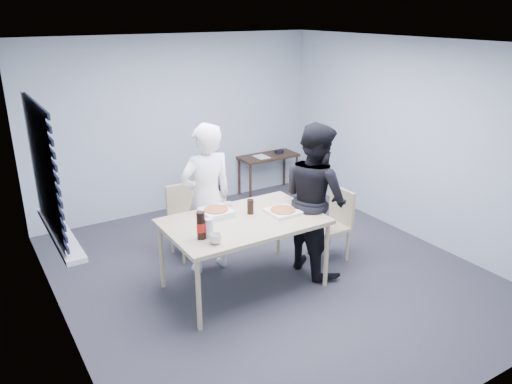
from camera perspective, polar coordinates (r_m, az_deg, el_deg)
room at (r=5.01m, az=-22.72°, el=1.37°), size 5.00×5.00×5.00m
dining_table at (r=5.35m, az=-1.41°, el=-3.76°), size 1.67×1.06×0.81m
chair_far at (r=6.28m, az=-7.98°, el=-2.59°), size 0.42×0.42×0.89m
chair_right at (r=6.16m, az=8.97°, el=-3.11°), size 0.42×0.42×0.89m
person_white at (r=5.72m, az=-5.65°, el=-0.79°), size 0.65×0.42×1.77m
person_black at (r=5.74m, az=6.75°, el=-0.75°), size 0.47×0.86×1.77m
side_table at (r=8.25m, az=1.41°, el=3.71°), size 0.99×0.44×0.66m
stool at (r=7.20m, az=-5.32°, el=-0.02°), size 0.40×0.40×0.55m
backpack at (r=7.08m, az=-5.36°, el=2.48°), size 0.33×0.24×0.46m
pizza_box_a at (r=5.43m, az=-4.56°, el=-2.32°), size 0.31×0.31×0.08m
pizza_box_b at (r=5.49m, az=3.09°, el=-2.22°), size 0.32×0.32×0.05m
mug_a at (r=4.80m, az=-4.64°, el=-5.34°), size 0.17×0.17×0.10m
mug_b at (r=5.55m, az=-3.17°, el=-1.67°), size 0.10×0.10×0.09m
cola_glass at (r=5.45m, az=-0.65°, el=-1.69°), size 0.08×0.08×0.16m
soda_bottle at (r=4.88m, az=-6.31°, el=-3.87°), size 0.09×0.09×0.28m
plastic_cups at (r=4.90m, az=-5.35°, el=-4.15°), size 0.09×0.09×0.20m
rubber_band at (r=5.24m, az=2.80°, el=-3.61°), size 0.06×0.06×0.00m
papers at (r=8.13m, az=0.63°, el=4.05°), size 0.21×0.28×0.00m
black_box at (r=8.35m, az=2.65°, el=4.65°), size 0.14×0.11×0.06m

